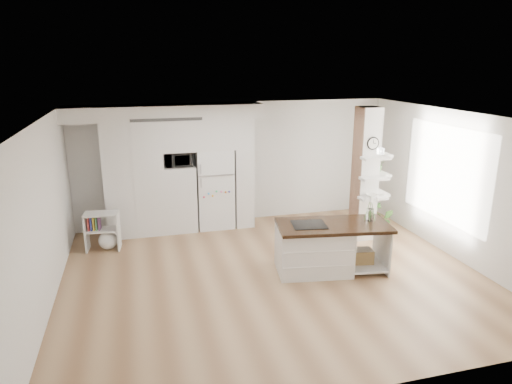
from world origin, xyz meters
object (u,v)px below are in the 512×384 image
bookshelf (104,234)px  floor_plant_a (386,220)px  kitchen_island (320,247)px  refrigerator (214,188)px

bookshelf → floor_plant_a: (5.83, -0.50, -0.08)m
floor_plant_a → kitchen_island: bearing=-145.8°
refrigerator → kitchen_island: refrigerator is taller
bookshelf → floor_plant_a: bearing=1.1°
kitchen_island → bookshelf: bearing=160.6°
refrigerator → bookshelf: refrigerator is taller
refrigerator → kitchen_island: bearing=-63.3°
refrigerator → floor_plant_a: bearing=-19.6°
floor_plant_a → bookshelf: bearing=175.1°
floor_plant_a → refrigerator: bearing=160.4°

